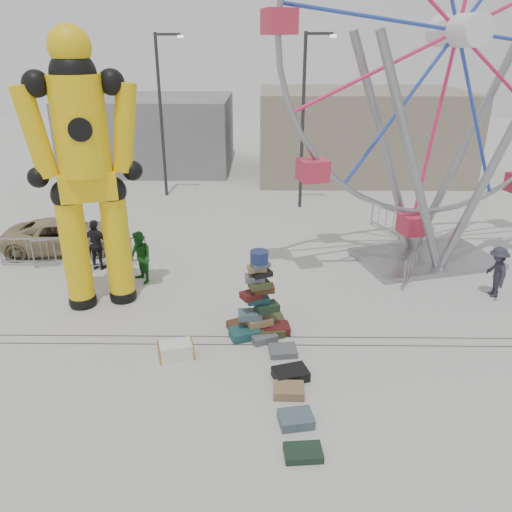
{
  "coord_description": "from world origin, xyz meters",
  "views": [
    {
      "loc": [
        1.11,
        -10.84,
        7.51
      ],
      "look_at": [
        0.95,
        2.75,
        1.7
      ],
      "focal_mm": 35.0,
      "sensor_mm": 36.0,
      "label": 1
    }
  ],
  "objects_px": {
    "barricade_wheel_front": "(413,265)",
    "pedestrian_red": "(78,280)",
    "suitcase_tower": "(258,310)",
    "parked_suv": "(66,235)",
    "pedestrian_green": "(140,258)",
    "ferris_wheel": "(453,65)",
    "pedestrian_grey": "(496,272)",
    "steamer_trunk": "(176,350)",
    "crash_test_dummy": "(85,165)",
    "pedestrian_black": "(97,245)",
    "lamp_post_left": "(162,109)",
    "barricade_dummy_a": "(27,252)",
    "barricade_wheel_back": "(386,220)",
    "barricade_dummy_b": "(62,251)",
    "barricade_dummy_c": "(118,253)",
    "lamp_post_right": "(305,114)"
  },
  "relations": [
    {
      "from": "lamp_post_left",
      "to": "pedestrian_green",
      "type": "relative_size",
      "value": 4.45
    },
    {
      "from": "barricade_dummy_b",
      "to": "pedestrian_black",
      "type": "xyz_separation_m",
      "value": [
        1.41,
        -0.35,
        0.38
      ]
    },
    {
      "from": "barricade_wheel_front",
      "to": "pedestrian_red",
      "type": "relative_size",
      "value": 1.22
    },
    {
      "from": "ferris_wheel",
      "to": "pedestrian_black",
      "type": "bearing_deg",
      "value": 168.74
    },
    {
      "from": "barricade_dummy_a",
      "to": "barricade_dummy_b",
      "type": "bearing_deg",
      "value": 4.8
    },
    {
      "from": "barricade_dummy_c",
      "to": "barricade_wheel_back",
      "type": "distance_m",
      "value": 11.16
    },
    {
      "from": "crash_test_dummy",
      "to": "parked_suv",
      "type": "xyz_separation_m",
      "value": [
        -2.67,
        4.24,
        -3.71
      ]
    },
    {
      "from": "steamer_trunk",
      "to": "barricade_wheel_back",
      "type": "distance_m",
      "value": 12.06
    },
    {
      "from": "pedestrian_red",
      "to": "parked_suv",
      "type": "distance_m",
      "value": 4.79
    },
    {
      "from": "crash_test_dummy",
      "to": "suitcase_tower",
      "type": "bearing_deg",
      "value": -37.92
    },
    {
      "from": "barricade_wheel_front",
      "to": "barricade_wheel_back",
      "type": "distance_m",
      "value": 4.72
    },
    {
      "from": "suitcase_tower",
      "to": "crash_test_dummy",
      "type": "distance_m",
      "value": 6.32
    },
    {
      "from": "lamp_post_left",
      "to": "pedestrian_black",
      "type": "xyz_separation_m",
      "value": [
        -0.83,
        -9.52,
        -3.55
      ]
    },
    {
      "from": "suitcase_tower",
      "to": "steamer_trunk",
      "type": "distance_m",
      "value": 2.53
    },
    {
      "from": "barricade_dummy_a",
      "to": "pedestrian_green",
      "type": "height_order",
      "value": "pedestrian_green"
    },
    {
      "from": "crash_test_dummy",
      "to": "pedestrian_black",
      "type": "height_order",
      "value": "crash_test_dummy"
    },
    {
      "from": "barricade_wheel_front",
      "to": "pedestrian_red",
      "type": "distance_m",
      "value": 10.94
    },
    {
      "from": "ferris_wheel",
      "to": "pedestrian_grey",
      "type": "relative_size",
      "value": 8.33
    },
    {
      "from": "barricade_dummy_c",
      "to": "pedestrian_red",
      "type": "xyz_separation_m",
      "value": [
        -0.44,
        -2.77,
        0.27
      ]
    },
    {
      "from": "barricade_dummy_b",
      "to": "barricade_dummy_c",
      "type": "height_order",
      "value": "same"
    },
    {
      "from": "pedestrian_green",
      "to": "ferris_wheel",
      "type": "bearing_deg",
      "value": 61.29
    },
    {
      "from": "steamer_trunk",
      "to": "pedestrian_green",
      "type": "relative_size",
      "value": 0.5
    },
    {
      "from": "crash_test_dummy",
      "to": "pedestrian_green",
      "type": "bearing_deg",
      "value": 39.58
    },
    {
      "from": "crash_test_dummy",
      "to": "barricade_dummy_c",
      "type": "height_order",
      "value": "crash_test_dummy"
    },
    {
      "from": "pedestrian_grey",
      "to": "barricade_dummy_c",
      "type": "bearing_deg",
      "value": -98.51
    },
    {
      "from": "barricade_dummy_b",
      "to": "barricade_wheel_back",
      "type": "height_order",
      "value": "same"
    },
    {
      "from": "pedestrian_red",
      "to": "pedestrian_black",
      "type": "height_order",
      "value": "pedestrian_black"
    },
    {
      "from": "pedestrian_grey",
      "to": "crash_test_dummy",
      "type": "bearing_deg",
      "value": -86.44
    },
    {
      "from": "steamer_trunk",
      "to": "barricade_dummy_a",
      "type": "bearing_deg",
      "value": 121.01
    },
    {
      "from": "lamp_post_right",
      "to": "suitcase_tower",
      "type": "relative_size",
      "value": 3.23
    },
    {
      "from": "suitcase_tower",
      "to": "parked_suv",
      "type": "xyz_separation_m",
      "value": [
        -7.55,
        5.92,
        -0.06
      ]
    },
    {
      "from": "crash_test_dummy",
      "to": "barricade_dummy_c",
      "type": "xyz_separation_m",
      "value": [
        -0.22,
        2.67,
        -3.8
      ]
    },
    {
      "from": "barricade_dummy_b",
      "to": "barricade_wheel_back",
      "type": "xyz_separation_m",
      "value": [
        12.57,
        3.6,
        0.0
      ]
    },
    {
      "from": "ferris_wheel",
      "to": "steamer_trunk",
      "type": "height_order",
      "value": "ferris_wheel"
    },
    {
      "from": "barricade_wheel_front",
      "to": "pedestrian_green",
      "type": "height_order",
      "value": "pedestrian_green"
    },
    {
      "from": "parked_suv",
      "to": "pedestrian_red",
      "type": "bearing_deg",
      "value": -162.95
    },
    {
      "from": "suitcase_tower",
      "to": "crash_test_dummy",
      "type": "height_order",
      "value": "crash_test_dummy"
    },
    {
      "from": "pedestrian_red",
      "to": "parked_suv",
      "type": "bearing_deg",
      "value": 81.89
    },
    {
      "from": "suitcase_tower",
      "to": "steamer_trunk",
      "type": "relative_size",
      "value": 2.78
    },
    {
      "from": "crash_test_dummy",
      "to": "barricade_dummy_a",
      "type": "distance_m",
      "value": 5.88
    },
    {
      "from": "barricade_wheel_front",
      "to": "pedestrian_grey",
      "type": "height_order",
      "value": "pedestrian_grey"
    },
    {
      "from": "crash_test_dummy",
      "to": "barricade_dummy_c",
      "type": "distance_m",
      "value": 4.65
    },
    {
      "from": "barricade_wheel_back",
      "to": "crash_test_dummy",
      "type": "bearing_deg",
      "value": -81.51
    },
    {
      "from": "barricade_dummy_a",
      "to": "pedestrian_green",
      "type": "relative_size",
      "value": 1.11
    },
    {
      "from": "lamp_post_right",
      "to": "barricade_dummy_c",
      "type": "relative_size",
      "value": 4.0
    },
    {
      "from": "suitcase_tower",
      "to": "parked_suv",
      "type": "distance_m",
      "value": 9.6
    },
    {
      "from": "pedestrian_red",
      "to": "barricade_dummy_c",
      "type": "bearing_deg",
      "value": 48.03
    },
    {
      "from": "steamer_trunk",
      "to": "barricade_wheel_back",
      "type": "xyz_separation_m",
      "value": [
        7.52,
        9.43,
        0.34
      ]
    },
    {
      "from": "pedestrian_grey",
      "to": "parked_suv",
      "type": "xyz_separation_m",
      "value": [
        -15.09,
        3.64,
        -0.2
      ]
    },
    {
      "from": "lamp_post_left",
      "to": "steamer_trunk",
      "type": "xyz_separation_m",
      "value": [
        2.81,
        -15.0,
        -4.27
      ]
    }
  ]
}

